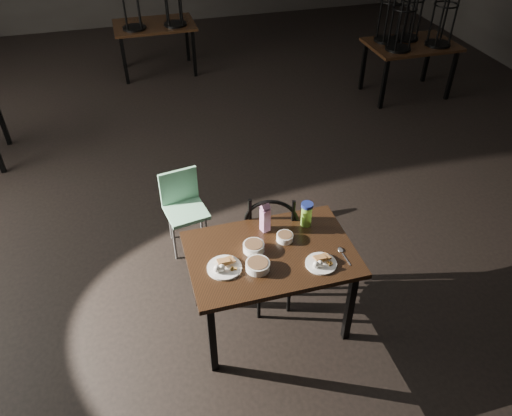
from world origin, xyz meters
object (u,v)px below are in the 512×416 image
object	(u,v)px
juice_carton	(265,218)
bentwood_chair	(270,248)
main_table	(271,260)
school_chair	(184,204)
water_bottle	(307,214)

from	to	relation	value
juice_carton	bentwood_chair	bearing A→B (deg)	-3.59
juice_carton	main_table	bearing A→B (deg)	-96.31
school_chair	water_bottle	bearing A→B (deg)	-56.65
juice_carton	bentwood_chair	world-z (taller)	juice_carton
school_chair	bentwood_chair	bearing A→B (deg)	-66.99
main_table	bentwood_chair	distance (m)	0.28
bentwood_chair	school_chair	world-z (taller)	bentwood_chair
main_table	bentwood_chair	world-z (taller)	bentwood_chair
water_bottle	school_chair	distance (m)	1.28
main_table	juice_carton	size ratio (longest dim) A/B	4.91
juice_carton	water_bottle	size ratio (longest dim) A/B	1.22
main_table	water_bottle	distance (m)	0.45
bentwood_chair	juice_carton	bearing A→B (deg)	-164.90
bentwood_chair	main_table	bearing A→B (deg)	-88.16
bentwood_chair	school_chair	xyz separation A→B (m)	(-0.55, 0.87, -0.10)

